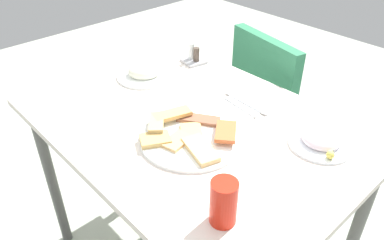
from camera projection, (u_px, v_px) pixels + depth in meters
The scene contains 10 objects.
dining_table at pixel (192, 142), 1.33m from camera, with size 1.13×0.81×0.77m.
dining_chair at pixel (276, 110), 1.86m from camera, with size 0.50×0.50×0.88m.
pide_platter at pixel (189, 136), 1.19m from camera, with size 0.33×0.32×0.04m.
salad_plate_greens at pixel (321, 140), 1.16m from camera, with size 0.20×0.20×0.05m.
salad_plate_rice at pixel (144, 72), 1.53m from camera, with size 0.22×0.22×0.06m.
soda_can at pixel (224, 202), 0.89m from camera, with size 0.07×0.07×0.12m, color red.
paper_napkin at pixel (242, 106), 1.36m from camera, with size 0.15×0.15×0.00m, color white.
fork at pixel (239, 106), 1.34m from camera, with size 0.17×0.01×0.01m, color silver.
spoon at pixel (246, 103), 1.36m from camera, with size 0.20×0.02×0.01m, color silver.
condiment_caddy at pixel (194, 57), 1.64m from camera, with size 0.11×0.11×0.08m.
Camera 1 is at (0.78, -0.72, 1.49)m, focal length 35.61 mm.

